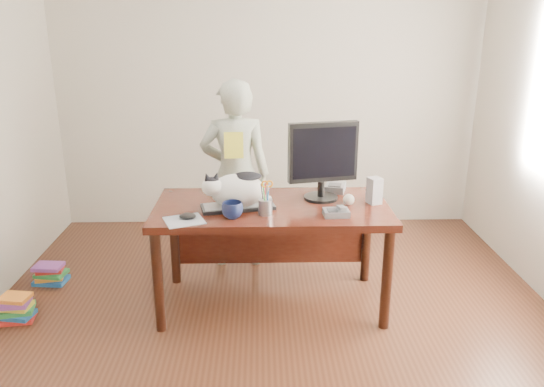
{
  "coord_description": "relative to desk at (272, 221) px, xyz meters",
  "views": [
    {
      "loc": [
        -0.08,
        -2.81,
        1.95
      ],
      "look_at": [
        0.0,
        0.55,
        0.85
      ],
      "focal_mm": 35.0,
      "sensor_mm": 36.0,
      "label": 1
    }
  ],
  "objects": [
    {
      "name": "keyboard",
      "position": [
        -0.23,
        -0.14,
        0.16
      ],
      "size": [
        0.51,
        0.28,
        0.03
      ],
      "rotation": [
        0.0,
        0.0,
        0.21
      ],
      "color": "black",
      "rests_on": "desk"
    },
    {
      "name": "desk",
      "position": [
        0.0,
        0.0,
        0.0
      ],
      "size": [
        1.6,
        0.8,
        0.75
      ],
      "color": "black",
      "rests_on": "ground"
    },
    {
      "name": "monitor",
      "position": [
        0.35,
        0.03,
        0.46
      ],
      "size": [
        0.49,
        0.28,
        0.55
      ],
      "rotation": [
        0.0,
        0.0,
        0.21
      ],
      "color": "black",
      "rests_on": "desk"
    },
    {
      "name": "mousepad",
      "position": [
        -0.56,
        -0.36,
        0.15
      ],
      "size": [
        0.3,
        0.28,
        0.01
      ],
      "rotation": [
        0.0,
        0.0,
        0.37
      ],
      "color": "#9FA3AB",
      "rests_on": "desk"
    },
    {
      "name": "book_pile_a",
      "position": [
        -1.75,
        -0.28,
        -0.51
      ],
      "size": [
        0.27,
        0.22,
        0.18
      ],
      "color": "#A01B16",
      "rests_on": "ground"
    },
    {
      "name": "cat",
      "position": [
        -0.24,
        -0.15,
        0.28
      ],
      "size": [
        0.47,
        0.31,
        0.27
      ],
      "rotation": [
        0.0,
        0.0,
        0.21
      ],
      "color": "white",
      "rests_on": "keyboard"
    },
    {
      "name": "calculator",
      "position": [
        0.48,
        0.23,
        0.17
      ],
      "size": [
        0.18,
        0.21,
        0.06
      ],
      "rotation": [
        0.0,
        0.0,
        -0.27
      ],
      "color": "#5F5E63",
      "rests_on": "desk"
    },
    {
      "name": "book_pile_b",
      "position": [
        -1.72,
        0.27,
        -0.53
      ],
      "size": [
        0.26,
        0.2,
        0.15
      ],
      "color": "#174C8C",
      "rests_on": "ground"
    },
    {
      "name": "phone",
      "position": [
        0.41,
        -0.29,
        0.17
      ],
      "size": [
        0.17,
        0.14,
        0.07
      ],
      "rotation": [
        0.0,
        0.0,
        0.05
      ],
      "color": "#5F5E63",
      "rests_on": "desk"
    },
    {
      "name": "pen_cup",
      "position": [
        -0.04,
        -0.26,
        0.21
      ],
      "size": [
        0.1,
        0.1,
        0.23
      ],
      "rotation": [
        0.0,
        0.0,
        0.14
      ],
      "color": "gray",
      "rests_on": "desk"
    },
    {
      "name": "room",
      "position": [
        0.0,
        -0.68,
        0.75
      ],
      "size": [
        4.5,
        4.5,
        4.5
      ],
      "color": "black",
      "rests_on": "ground"
    },
    {
      "name": "coffee_mug",
      "position": [
        -0.26,
        -0.32,
        0.2
      ],
      "size": [
        0.17,
        0.17,
        0.11
      ],
      "primitive_type": "imported",
      "rotation": [
        0.0,
        0.0,
        0.36
      ],
      "color": "black",
      "rests_on": "desk"
    },
    {
      "name": "speaker",
      "position": [
        0.7,
        -0.05,
        0.24
      ],
      "size": [
        0.11,
        0.11,
        0.18
      ],
      "rotation": [
        0.0,
        0.0,
        0.36
      ],
      "color": "gray",
      "rests_on": "desk"
    },
    {
      "name": "book_stack",
      "position": [
        -0.25,
        0.17,
        0.18
      ],
      "size": [
        0.25,
        0.22,
        0.08
      ],
      "rotation": [
        0.0,
        0.0,
        0.37
      ],
      "color": "#441214",
      "rests_on": "desk"
    },
    {
      "name": "held_book",
      "position": [
        -0.28,
        0.44,
        0.45
      ],
      "size": [
        0.15,
        0.09,
        0.2
      ],
      "rotation": [
        0.0,
        0.0,
        0.05
      ],
      "color": "yellow",
      "rests_on": "person"
    },
    {
      "name": "mouse",
      "position": [
        -0.54,
        -0.34,
        0.17
      ],
      "size": [
        0.12,
        0.1,
        0.04
      ],
      "rotation": [
        0.0,
        0.0,
        0.37
      ],
      "color": "black",
      "rests_on": "mousepad"
    },
    {
      "name": "person",
      "position": [
        -0.28,
        0.61,
        0.17
      ],
      "size": [
        0.58,
        0.39,
        1.54
      ],
      "primitive_type": "imported",
      "rotation": [
        0.0,
        0.0,
        3.19
      ],
      "color": "beige",
      "rests_on": "ground"
    },
    {
      "name": "baseball",
      "position": [
        0.53,
        -0.09,
        0.19
      ],
      "size": [
        0.08,
        0.08,
        0.08
      ],
      "rotation": [
        0.0,
        0.0,
        -0.17
      ],
      "color": "#EEE5CE",
      "rests_on": "desk"
    }
  ]
}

